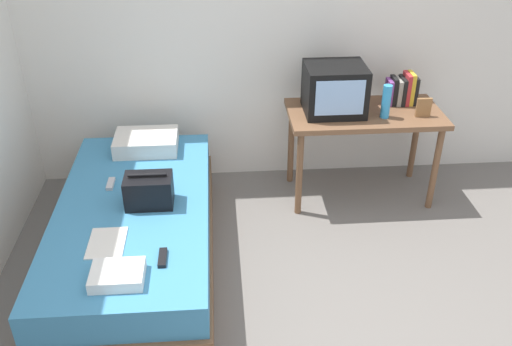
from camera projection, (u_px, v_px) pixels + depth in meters
name	position (u px, v px, depth m)	size (l,w,h in m)	color
ground_plane	(307.00, 341.00, 3.22)	(8.00, 8.00, 0.00)	slate
wall_back	(275.00, 21.00, 4.27)	(5.20, 0.10, 2.60)	silver
bed	(136.00, 235.00, 3.69)	(1.00, 2.00, 0.48)	brown
desk	(364.00, 122.00, 4.25)	(1.16, 0.60, 0.73)	brown
tv	(335.00, 89.00, 4.11)	(0.44, 0.39, 0.36)	black
water_bottle	(386.00, 101.00, 4.05)	(0.07, 0.07, 0.25)	#3399DB
book_row	(402.00, 90.00, 4.28)	(0.23, 0.16, 0.25)	#7A3D89
picture_frame	(424.00, 107.00, 4.09)	(0.11, 0.02, 0.14)	olive
pillow	(146.00, 142.00, 4.19)	(0.46, 0.35, 0.12)	silver
handbag	(149.00, 191.00, 3.53)	(0.30, 0.20, 0.23)	black
magazine	(107.00, 243.00, 3.22)	(0.21, 0.29, 0.01)	white
remote_dark	(163.00, 258.00, 3.09)	(0.04, 0.16, 0.02)	black
remote_silver	(111.00, 184.00, 3.77)	(0.04, 0.14, 0.02)	#B7B7BC
folded_towel	(117.00, 275.00, 2.93)	(0.28, 0.22, 0.07)	white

